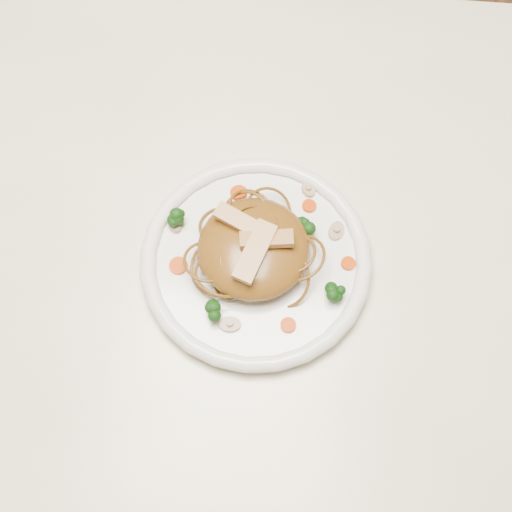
{
  "coord_description": "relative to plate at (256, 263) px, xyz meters",
  "views": [
    {
      "loc": [
        0.12,
        -0.41,
        1.6
      ],
      "look_at": [
        0.09,
        -0.06,
        0.78
      ],
      "focal_mm": 51.14,
      "sensor_mm": 36.0,
      "label": 1
    }
  ],
  "objects": [
    {
      "name": "mushroom_1",
      "position": [
        0.1,
        0.05,
        0.01
      ],
      "size": [
        0.03,
        0.03,
        0.01
      ],
      "primitive_type": "cylinder",
      "rotation": [
        0.0,
        0.0,
        1.25
      ],
      "color": "beige",
      "rests_on": "plate"
    },
    {
      "name": "table",
      "position": [
        -0.09,
        0.06,
        -0.11
      ],
      "size": [
        1.2,
        0.8,
        0.75
      ],
      "color": "white",
      "rests_on": "ground"
    },
    {
      "name": "plate",
      "position": [
        0.0,
        0.0,
        0.0
      ],
      "size": [
        0.34,
        0.34,
        0.02
      ],
      "primitive_type": "cylinder",
      "rotation": [
        0.0,
        0.0,
        0.22
      ],
      "color": "white",
      "rests_on": "table"
    },
    {
      "name": "carrot_0",
      "position": [
        0.06,
        0.08,
        0.01
      ],
      "size": [
        0.02,
        0.02,
        0.0
      ],
      "primitive_type": "cylinder",
      "rotation": [
        0.0,
        0.0,
        0.16
      ],
      "color": "red",
      "rests_on": "plate"
    },
    {
      "name": "chicken_a",
      "position": [
        0.01,
        0.01,
        0.06
      ],
      "size": [
        0.07,
        0.03,
        0.01
      ],
      "primitive_type": "cube",
      "rotation": [
        0.0,
        0.0,
        0.14
      ],
      "color": "tan",
      "rests_on": "noodle_mound"
    },
    {
      "name": "noodle_mound",
      "position": [
        -0.0,
        0.01,
        0.03
      ],
      "size": [
        0.15,
        0.15,
        0.04
      ],
      "primitive_type": "ellipsoid",
      "rotation": [
        0.0,
        0.0,
        -0.1
      ],
      "color": "brown",
      "rests_on": "plate"
    },
    {
      "name": "broccoli_0",
      "position": [
        0.06,
        0.05,
        0.02
      ],
      "size": [
        0.04,
        0.04,
        0.03
      ],
      "primitive_type": null,
      "rotation": [
        0.0,
        0.0,
        -0.37
      ],
      "color": "#103C0C",
      "rests_on": "plate"
    },
    {
      "name": "carrot_3",
      "position": [
        -0.03,
        0.09,
        0.01
      ],
      "size": [
        0.03,
        0.03,
        0.0
      ],
      "primitive_type": "cylinder",
      "rotation": [
        0.0,
        0.0,
        -0.15
      ],
      "color": "red",
      "rests_on": "plate"
    },
    {
      "name": "mushroom_2",
      "position": [
        -0.11,
        0.04,
        0.01
      ],
      "size": [
        0.03,
        0.03,
        0.01
      ],
      "primitive_type": "cylinder",
      "rotation": [
        0.0,
        0.0,
        -0.79
      ],
      "color": "beige",
      "rests_on": "plate"
    },
    {
      "name": "carrot_1",
      "position": [
        -0.09,
        -0.02,
        0.01
      ],
      "size": [
        0.03,
        0.03,
        0.0
      ],
      "primitive_type": "cylinder",
      "rotation": [
        0.0,
        0.0,
        0.23
      ],
      "color": "red",
      "rests_on": "plate"
    },
    {
      "name": "broccoli_2",
      "position": [
        -0.04,
        -0.08,
        0.02
      ],
      "size": [
        0.04,
        0.04,
        0.03
      ],
      "primitive_type": null,
      "rotation": [
        0.0,
        0.0,
        -0.34
      ],
      "color": "#103C0C",
      "rests_on": "plate"
    },
    {
      "name": "broccoli_3",
      "position": [
        0.1,
        -0.04,
        0.02
      ],
      "size": [
        0.02,
        0.02,
        0.03
      ],
      "primitive_type": null,
      "rotation": [
        0.0,
        0.0,
        0.06
      ],
      "color": "#103C0C",
      "rests_on": "plate"
    },
    {
      "name": "carrot_4",
      "position": [
        0.05,
        -0.08,
        0.01
      ],
      "size": [
        0.02,
        0.02,
        0.0
      ],
      "primitive_type": "cylinder",
      "rotation": [
        0.0,
        0.0,
        0.27
      ],
      "color": "red",
      "rests_on": "plate"
    },
    {
      "name": "mushroom_3",
      "position": [
        0.06,
        0.1,
        0.01
      ],
      "size": [
        0.03,
        0.03,
        0.01
      ],
      "primitive_type": "cylinder",
      "rotation": [
        0.0,
        0.0,
        2.06
      ],
      "color": "beige",
      "rests_on": "plate"
    },
    {
      "name": "chicken_b",
      "position": [
        -0.02,
        0.03,
        0.06
      ],
      "size": [
        0.07,
        0.05,
        0.01
      ],
      "primitive_type": "cube",
      "rotation": [
        0.0,
        0.0,
        2.7
      ],
      "color": "tan",
      "rests_on": "noodle_mound"
    },
    {
      "name": "broccoli_1",
      "position": [
        -0.1,
        0.04,
        0.02
      ],
      "size": [
        0.03,
        0.03,
        0.03
      ],
      "primitive_type": null,
      "rotation": [
        0.0,
        0.0,
        0.11
      ],
      "color": "#103C0C",
      "rests_on": "plate"
    },
    {
      "name": "carrot_2",
      "position": [
        0.11,
        0.01,
        0.01
      ],
      "size": [
        0.02,
        0.02,
        0.0
      ],
      "primitive_type": "cylinder",
      "rotation": [
        0.0,
        0.0,
        0.4
      ],
      "color": "red",
      "rests_on": "plate"
    },
    {
      "name": "chicken_c",
      "position": [
        -0.0,
        -0.01,
        0.06
      ],
      "size": [
        0.05,
        0.08,
        0.01
      ],
      "primitive_type": "cube",
      "rotation": [
        0.0,
        0.0,
        4.38
      ],
      "color": "tan",
      "rests_on": "noodle_mound"
    },
    {
      "name": "mushroom_0",
      "position": [
        -0.02,
        -0.09,
        0.01
      ],
      "size": [
        0.03,
        0.03,
        0.01
      ],
      "primitive_type": "cylinder",
      "rotation": [
        0.0,
        0.0,
        0.1
      ],
      "color": "beige",
      "rests_on": "plate"
    },
    {
      "name": "ground",
      "position": [
        -0.09,
        0.06,
        -0.76
      ],
      "size": [
        4.0,
        4.0,
        0.0
      ],
      "primitive_type": "plane",
      "color": "brown",
      "rests_on": "ground"
    }
  ]
}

